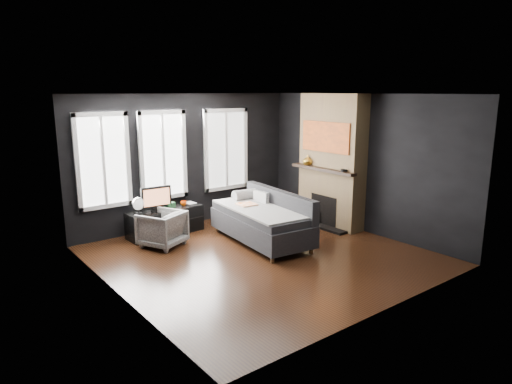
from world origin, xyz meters
TOP-DOWN VIEW (x-y plane):
  - floor at (0.00, 0.00)m, footprint 5.00×5.00m
  - ceiling at (0.00, 0.00)m, footprint 5.00×5.00m
  - wall_back at (0.00, 2.50)m, footprint 5.00×0.02m
  - wall_left at (-2.50, 0.00)m, footprint 0.02×5.00m
  - wall_right at (2.50, 0.00)m, footprint 0.02×5.00m
  - windows at (-0.45, 2.46)m, footprint 4.00×0.16m
  - fireplace at (2.30, 0.60)m, footprint 0.70×1.62m
  - sofa at (0.45, 0.60)m, footprint 1.31×2.29m
  - stripe_pillow at (0.73, 0.95)m, footprint 0.11×0.37m
  - armchair at (-1.10, 1.51)m, footprint 0.90×0.88m
  - media_console at (-0.74, 2.10)m, footprint 1.53×0.56m
  - monitor at (-0.92, 2.07)m, footprint 0.61×0.17m
  - desk_fan at (-1.31, 2.04)m, footprint 0.25×0.25m
  - mug at (-0.32, 2.10)m, footprint 0.13×0.11m
  - book at (-0.22, 2.18)m, footprint 0.18×0.03m
  - storage_box at (-0.64, 2.09)m, footprint 0.22×0.18m
  - mantel_vase at (2.05, 1.05)m, footprint 0.27×0.27m
  - mantel_clock at (2.05, 0.05)m, footprint 0.18×0.18m

SIDE VIEW (x-z plane):
  - floor at x=0.00m, z-range 0.00..0.00m
  - media_console at x=-0.74m, z-range 0.00..0.52m
  - armchair at x=-1.10m, z-range 0.00..0.71m
  - sofa at x=0.45m, z-range 0.00..0.94m
  - storage_box at x=-0.64m, z-range 0.52..0.62m
  - mug at x=-0.32m, z-range 0.52..0.64m
  - book at x=-0.22m, z-range 0.52..0.76m
  - stripe_pillow at x=0.73m, z-range 0.49..0.86m
  - desk_fan at x=-1.31m, z-range 0.52..0.84m
  - monitor at x=-0.92m, z-range 0.52..1.05m
  - mantel_clock at x=2.05m, z-range 1.23..1.27m
  - mantel_vase at x=2.05m, z-range 1.23..1.43m
  - wall_back at x=0.00m, z-range 0.00..2.70m
  - wall_left at x=-2.50m, z-range 0.00..2.70m
  - wall_right at x=2.50m, z-range 0.00..2.70m
  - fireplace at x=2.30m, z-range 0.00..2.70m
  - windows at x=-0.45m, z-range 1.50..3.26m
  - ceiling at x=0.00m, z-range 2.70..2.70m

